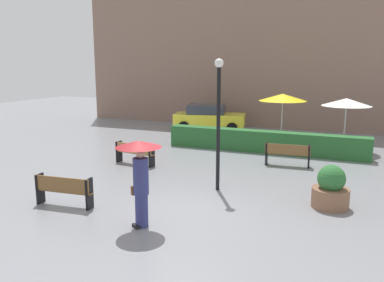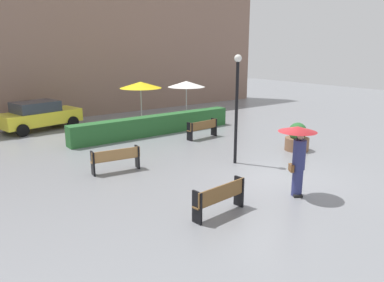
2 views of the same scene
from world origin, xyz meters
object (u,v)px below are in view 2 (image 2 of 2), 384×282
at_px(lamp_post, 237,99).
at_px(patio_umbrella_yellow, 141,85).
at_px(pedestrian_with_umbrella, 298,149).
at_px(parked_car, 39,115).
at_px(bench_back_row, 203,128).
at_px(bench_near_left, 220,197).
at_px(bench_far_left, 116,158).
at_px(planter_pot, 297,138).
at_px(patio_umbrella_white, 186,84).

relative_size(lamp_post, patio_umbrella_yellow, 1.63).
height_order(pedestrian_with_umbrella, patio_umbrella_yellow, patio_umbrella_yellow).
distance_m(pedestrian_with_umbrella, patio_umbrella_yellow, 11.77).
bearing_deg(parked_car, bench_back_row, -49.31).
height_order(patio_umbrella_yellow, parked_car, patio_umbrella_yellow).
relative_size(bench_back_row, bench_near_left, 1.01).
xyz_separation_m(bench_far_left, lamp_post, (4.18, -1.81, 2.01)).
relative_size(planter_pot, parked_car, 0.27).
relative_size(bench_far_left, lamp_post, 0.44).
bearing_deg(lamp_post, bench_far_left, 156.57).
distance_m(bench_near_left, parked_car, 13.99).
distance_m(bench_back_row, parked_car, 9.07).
distance_m(patio_umbrella_yellow, patio_umbrella_white, 2.96).
xyz_separation_m(bench_near_left, planter_pot, (6.97, 2.88, 0.01)).
bearing_deg(lamp_post, parked_car, 112.08).
bearing_deg(planter_pot, bench_back_row, 114.70).
bearing_deg(parked_car, patio_umbrella_yellow, -28.58).
bearing_deg(patio_umbrella_yellow, bench_far_left, -126.18).
relative_size(pedestrian_with_umbrella, planter_pot, 1.76).
bearing_deg(bench_near_left, patio_umbrella_white, 57.92).
xyz_separation_m(bench_back_row, planter_pot, (1.93, -4.21, -0.00)).
xyz_separation_m(pedestrian_with_umbrella, parked_car, (-3.60, 14.32, -0.66)).
height_order(lamp_post, patio_umbrella_yellow, lamp_post).
bearing_deg(pedestrian_with_umbrella, planter_pot, 37.37).
bearing_deg(pedestrian_with_umbrella, lamp_post, 77.29).
height_order(planter_pot, lamp_post, lamp_post).
bearing_deg(pedestrian_with_umbrella, patio_umbrella_yellow, 83.85).
height_order(bench_far_left, patio_umbrella_yellow, patio_umbrella_yellow).
bearing_deg(patio_umbrella_yellow, planter_pot, -70.50).
xyz_separation_m(bench_far_left, patio_umbrella_yellow, (4.65, 6.36, 1.84)).
bearing_deg(bench_near_left, planter_pot, 22.46).
height_order(pedestrian_with_umbrella, lamp_post, lamp_post).
height_order(bench_back_row, patio_umbrella_yellow, patio_umbrella_yellow).
bearing_deg(bench_far_left, bench_back_row, 20.50).
relative_size(planter_pot, patio_umbrella_yellow, 0.48).
bearing_deg(bench_far_left, bench_near_left, -82.33).
bearing_deg(bench_back_row, patio_umbrella_white, 64.47).
bearing_deg(parked_car, bench_near_left, -86.42).
bearing_deg(lamp_post, bench_near_left, -138.22).
xyz_separation_m(lamp_post, parked_car, (-4.39, 10.82, -1.71)).
distance_m(pedestrian_with_umbrella, parked_car, 14.78).
bearing_deg(lamp_post, patio_umbrella_yellow, 86.72).
bearing_deg(planter_pot, bench_far_left, 164.82).
bearing_deg(parked_car, planter_pot, -54.70).
distance_m(bench_near_left, planter_pot, 7.54).
bearing_deg(bench_near_left, parked_car, 93.58).
distance_m(planter_pot, patio_umbrella_white, 8.36).
height_order(bench_near_left, planter_pot, planter_pot).
height_order(bench_back_row, patio_umbrella_white, patio_umbrella_white).
relative_size(lamp_post, parked_car, 0.93).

